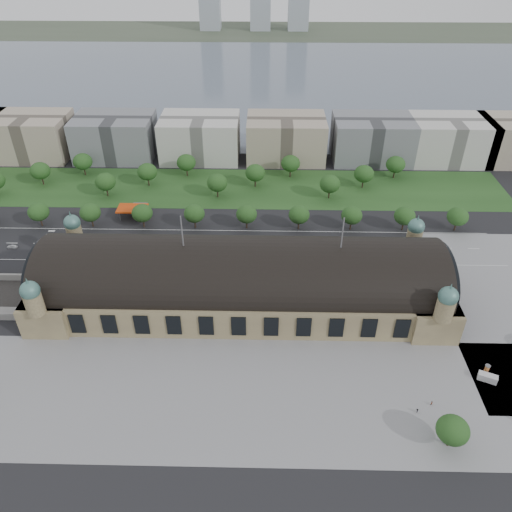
{
  "coord_description": "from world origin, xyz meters",
  "views": [
    {
      "loc": [
        8.51,
        -144.18,
        122.93
      ],
      "look_at": [
        5.22,
        10.54,
        14.0
      ],
      "focal_mm": 35.0,
      "sensor_mm": 36.0,
      "label": 1
    }
  ],
  "objects_px": {
    "petrol_station": "(137,208)",
    "parked_car_4": "(112,260)",
    "traffic_car_3": "(176,238)",
    "parked_car_3": "(101,266)",
    "bus_mid": "(257,257)",
    "bus_west": "(203,255)",
    "parked_car_5": "(175,267)",
    "bus_east": "(283,258)",
    "parked_car_0": "(62,263)",
    "advertising_column": "(487,369)",
    "traffic_car_5": "(334,246)",
    "parked_car_1": "(121,266)",
    "parked_car_2": "(104,262)",
    "pedestrian_1": "(432,403)",
    "parked_car_6": "(201,262)",
    "traffic_car_6": "(385,248)",
    "van_east": "(486,377)",
    "traffic_car_0": "(12,246)",
    "pedestrian_4": "(417,411)",
    "traffic_car_4": "(218,255)"
  },
  "relations": [
    {
      "from": "parked_car_6",
      "to": "bus_mid",
      "type": "distance_m",
      "value": 23.35
    },
    {
      "from": "traffic_car_0",
      "to": "parked_car_0",
      "type": "height_order",
      "value": "traffic_car_0"
    },
    {
      "from": "parked_car_2",
      "to": "traffic_car_6",
      "type": "bearing_deg",
      "value": 74.26
    },
    {
      "from": "bus_mid",
      "to": "bus_west",
      "type": "bearing_deg",
      "value": 87.86
    },
    {
      "from": "parked_car_3",
      "to": "parked_car_5",
      "type": "distance_m",
      "value": 30.8
    },
    {
      "from": "pedestrian_1",
      "to": "traffic_car_5",
      "type": "bearing_deg",
      "value": 68.48
    },
    {
      "from": "bus_west",
      "to": "petrol_station",
      "type": "bearing_deg",
      "value": 41.25
    },
    {
      "from": "traffic_car_6",
      "to": "parked_car_5",
      "type": "height_order",
      "value": "parked_car_5"
    },
    {
      "from": "traffic_car_3",
      "to": "traffic_car_5",
      "type": "height_order",
      "value": "traffic_car_3"
    },
    {
      "from": "parked_car_4",
      "to": "bus_mid",
      "type": "height_order",
      "value": "bus_mid"
    },
    {
      "from": "petrol_station",
      "to": "parked_car_3",
      "type": "xyz_separation_m",
      "value": [
        -5.55,
        -44.28,
        -2.14
      ]
    },
    {
      "from": "petrol_station",
      "to": "parked_car_5",
      "type": "xyz_separation_m",
      "value": [
        25.25,
        -44.28,
        -2.25
      ]
    },
    {
      "from": "bus_west",
      "to": "parked_car_2",
      "type": "bearing_deg",
      "value": 93.14
    },
    {
      "from": "petrol_station",
      "to": "parked_car_4",
      "type": "bearing_deg",
      "value": -92.52
    },
    {
      "from": "petrol_station",
      "to": "traffic_car_6",
      "type": "distance_m",
      "value": 118.31
    },
    {
      "from": "traffic_car_3",
      "to": "parked_car_3",
      "type": "bearing_deg",
      "value": 131.59
    },
    {
      "from": "parked_car_1",
      "to": "traffic_car_6",
      "type": "bearing_deg",
      "value": 63.4
    },
    {
      "from": "traffic_car_0",
      "to": "traffic_car_4",
      "type": "xyz_separation_m",
      "value": [
        90.86,
        -4.79,
        -0.04
      ]
    },
    {
      "from": "advertising_column",
      "to": "pedestrian_4",
      "type": "relative_size",
      "value": 2.06
    },
    {
      "from": "traffic_car_3",
      "to": "pedestrian_4",
      "type": "bearing_deg",
      "value": -133.31
    },
    {
      "from": "traffic_car_0",
      "to": "parked_car_1",
      "type": "height_order",
      "value": "traffic_car_0"
    },
    {
      "from": "traffic_car_3",
      "to": "parked_car_6",
      "type": "height_order",
      "value": "parked_car_6"
    },
    {
      "from": "bus_west",
      "to": "parked_car_3",
      "type": "bearing_deg",
      "value": 96.56
    },
    {
      "from": "traffic_car_0",
      "to": "bus_west",
      "type": "distance_m",
      "value": 84.85
    },
    {
      "from": "traffic_car_6",
      "to": "bus_mid",
      "type": "height_order",
      "value": "bus_mid"
    },
    {
      "from": "bus_east",
      "to": "parked_car_0",
      "type": "bearing_deg",
      "value": 97.64
    },
    {
      "from": "petrol_station",
      "to": "traffic_car_5",
      "type": "relative_size",
      "value": 3.46
    },
    {
      "from": "parked_car_0",
      "to": "van_east",
      "type": "distance_m",
      "value": 165.95
    },
    {
      "from": "parked_car_4",
      "to": "pedestrian_1",
      "type": "height_order",
      "value": "pedestrian_1"
    },
    {
      "from": "pedestrian_1",
      "to": "parked_car_4",
      "type": "bearing_deg",
      "value": 113.11
    },
    {
      "from": "traffic_car_6",
      "to": "pedestrian_4",
      "type": "relative_size",
      "value": 3.1
    },
    {
      "from": "traffic_car_3",
      "to": "bus_mid",
      "type": "xyz_separation_m",
      "value": [
        36.47,
        -15.83,
        0.97
      ]
    },
    {
      "from": "petrol_station",
      "to": "pedestrian_4",
      "type": "distance_m",
      "value": 157.43
    },
    {
      "from": "traffic_car_3",
      "to": "van_east",
      "type": "height_order",
      "value": "van_east"
    },
    {
      "from": "traffic_car_6",
      "to": "parked_car_5",
      "type": "xyz_separation_m",
      "value": [
        -89.46,
        -15.41,
        0.02
      ]
    },
    {
      "from": "parked_car_1",
      "to": "pedestrian_1",
      "type": "relative_size",
      "value": 3.14
    },
    {
      "from": "parked_car_3",
      "to": "parked_car_5",
      "type": "xyz_separation_m",
      "value": [
        30.8,
        0.0,
        -0.11
      ]
    },
    {
      "from": "traffic_car_4",
      "to": "parked_car_4",
      "type": "relative_size",
      "value": 1.02
    },
    {
      "from": "parked_car_1",
      "to": "pedestrian_1",
      "type": "bearing_deg",
      "value": 24.11
    },
    {
      "from": "parked_car_1",
      "to": "bus_east",
      "type": "height_order",
      "value": "bus_east"
    },
    {
      "from": "traffic_car_3",
      "to": "traffic_car_4",
      "type": "distance_m",
      "value": 23.88
    },
    {
      "from": "parked_car_4",
      "to": "advertising_column",
      "type": "distance_m",
      "value": 147.66
    },
    {
      "from": "parked_car_4",
      "to": "parked_car_0",
      "type": "bearing_deg",
      "value": -105.84
    },
    {
      "from": "traffic_car_3",
      "to": "bus_east",
      "type": "height_order",
      "value": "bus_east"
    },
    {
      "from": "bus_mid",
      "to": "pedestrian_1",
      "type": "bearing_deg",
      "value": -143.17
    },
    {
      "from": "parked_car_1",
      "to": "parked_car_2",
      "type": "relative_size",
      "value": 1.03
    },
    {
      "from": "traffic_car_0",
      "to": "bus_east",
      "type": "bearing_deg",
      "value": 89.41
    },
    {
      "from": "pedestrian_1",
      "to": "bus_east",
      "type": "bearing_deg",
      "value": 85.19
    },
    {
      "from": "traffic_car_4",
      "to": "parked_car_1",
      "type": "bearing_deg",
      "value": -83.46
    },
    {
      "from": "traffic_car_4",
      "to": "parked_car_6",
      "type": "relative_size",
      "value": 0.76
    }
  ]
}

